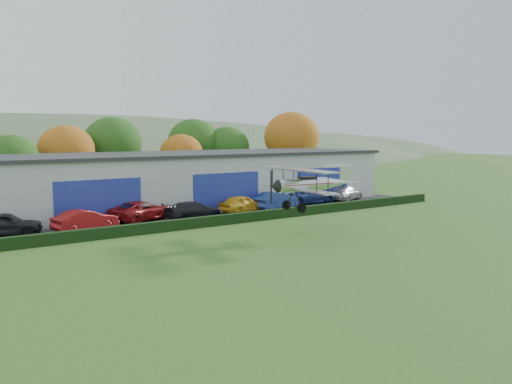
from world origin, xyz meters
TOP-DOWN VIEW (x-y plane):
  - ground at (0.00, 0.00)m, footprint 300.00×300.00m
  - apron at (3.00, 21.00)m, footprint 48.00×9.00m
  - hedge at (3.00, 16.20)m, footprint 46.00×0.60m
  - hangar at (5.00, 27.98)m, footprint 40.60×12.60m
  - tree_belt at (0.85, 40.62)m, footprint 75.70×13.22m
  - car_0 at (-14.12, 21.06)m, footprint 5.29×3.35m
  - car_1 at (-8.90, 19.70)m, footprint 5.00×2.53m
  - car_2 at (-3.62, 21.64)m, footprint 6.44×4.79m
  - car_3 at (0.25, 19.73)m, footprint 5.21×2.29m
  - car_4 at (5.74, 20.57)m, footprint 4.85×2.56m
  - car_5 at (9.47, 20.38)m, footprint 5.34×2.83m
  - car_6 at (14.55, 21.46)m, footprint 6.03×3.15m
  - car_7 at (19.80, 21.45)m, footprint 5.65×3.83m
  - biplane at (3.62, 9.17)m, footprint 6.94×7.97m

SIDE VIEW (x-z plane):
  - ground at x=0.00m, z-range 0.00..0.00m
  - apron at x=3.00m, z-range 0.00..0.05m
  - hedge at x=3.00m, z-range 0.00..0.80m
  - car_3 at x=0.25m, z-range 0.05..1.54m
  - car_7 at x=19.80m, z-range 0.05..1.57m
  - car_1 at x=-8.90m, z-range 0.05..1.62m
  - car_4 at x=5.74m, z-range 0.05..1.62m
  - car_6 at x=14.55m, z-range 0.05..1.67m
  - car_2 at x=-3.62m, z-range 0.05..1.67m
  - car_5 at x=9.47m, z-range 0.05..1.72m
  - car_0 at x=-14.12m, z-range 0.05..1.73m
  - hangar at x=5.00m, z-range 0.01..5.31m
  - biplane at x=3.62m, z-range 2.21..5.19m
  - tree_belt at x=0.85m, z-range 0.55..10.67m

